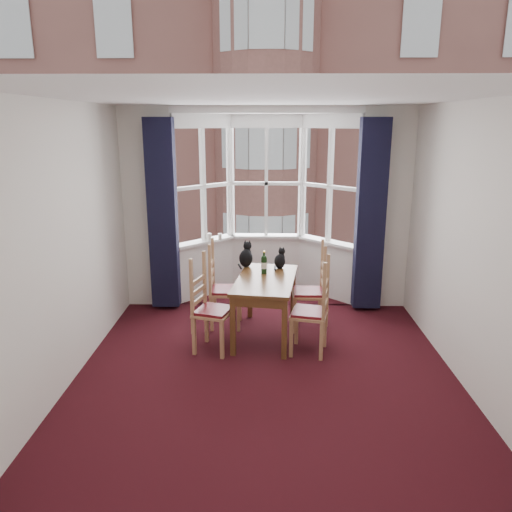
{
  "coord_description": "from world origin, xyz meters",
  "views": [
    {
      "loc": [
        -0.02,
        -4.65,
        2.59
      ],
      "look_at": [
        -0.12,
        1.05,
        1.05
      ],
      "focal_mm": 35.0,
      "sensor_mm": 36.0,
      "label": 1
    }
  ],
  "objects_px": {
    "dining_table": "(266,287)",
    "chair_left_near": "(206,311)",
    "chair_right_far": "(315,293)",
    "chair_left_far": "(219,291)",
    "cat_right": "(280,260)",
    "chair_right_near": "(317,314)",
    "candle_short": "(220,237)",
    "wine_bottle": "(264,264)",
    "cat_left": "(246,257)",
    "candle_tall": "(209,237)"
  },
  "relations": [
    {
      "from": "candle_short",
      "to": "chair_right_near",
      "type": "bearing_deg",
      "value": -57.2
    },
    {
      "from": "chair_left_far",
      "to": "cat_right",
      "type": "xyz_separation_m",
      "value": [
        0.79,
        0.13,
        0.38
      ]
    },
    {
      "from": "dining_table",
      "to": "chair_left_far",
      "type": "xyz_separation_m",
      "value": [
        -0.6,
        0.32,
        -0.17
      ]
    },
    {
      "from": "chair_left_near",
      "to": "cat_right",
      "type": "height_order",
      "value": "cat_right"
    },
    {
      "from": "chair_left_near",
      "to": "dining_table",
      "type": "bearing_deg",
      "value": 29.43
    },
    {
      "from": "dining_table",
      "to": "chair_right_far",
      "type": "relative_size",
      "value": 1.48
    },
    {
      "from": "chair_left_far",
      "to": "candle_tall",
      "type": "relative_size",
      "value": 8.38
    },
    {
      "from": "cat_left",
      "to": "wine_bottle",
      "type": "xyz_separation_m",
      "value": [
        0.24,
        -0.33,
        -0.0
      ]
    },
    {
      "from": "chair_left_near",
      "to": "candle_tall",
      "type": "height_order",
      "value": "candle_tall"
    },
    {
      "from": "chair_left_far",
      "to": "chair_right_near",
      "type": "relative_size",
      "value": 1.0
    },
    {
      "from": "cat_left",
      "to": "chair_left_far",
      "type": "bearing_deg",
      "value": -148.79
    },
    {
      "from": "chair_left_far",
      "to": "chair_left_near",
      "type": "bearing_deg",
      "value": -96.76
    },
    {
      "from": "dining_table",
      "to": "chair_right_near",
      "type": "bearing_deg",
      "value": -38.23
    },
    {
      "from": "dining_table",
      "to": "chair_left_far",
      "type": "relative_size",
      "value": 1.48
    },
    {
      "from": "dining_table",
      "to": "cat_right",
      "type": "distance_m",
      "value": 0.53
    },
    {
      "from": "wine_bottle",
      "to": "candle_short",
      "type": "distance_m",
      "value": 1.47
    },
    {
      "from": "chair_right_near",
      "to": "candle_short",
      "type": "bearing_deg",
      "value": 122.8
    },
    {
      "from": "chair_right_near",
      "to": "candle_tall",
      "type": "distance_m",
      "value": 2.45
    },
    {
      "from": "chair_right_near",
      "to": "candle_short",
      "type": "xyz_separation_m",
      "value": [
        -1.27,
        1.97,
        0.45
      ]
    },
    {
      "from": "cat_left",
      "to": "candle_tall",
      "type": "xyz_separation_m",
      "value": [
        -0.59,
        0.95,
        0.04
      ]
    },
    {
      "from": "cat_left",
      "to": "cat_right",
      "type": "height_order",
      "value": "cat_left"
    },
    {
      "from": "dining_table",
      "to": "chair_left_near",
      "type": "distance_m",
      "value": 0.81
    },
    {
      "from": "chair_left_near",
      "to": "chair_right_near",
      "type": "xyz_separation_m",
      "value": [
        1.27,
        -0.07,
        0.0
      ]
    },
    {
      "from": "dining_table",
      "to": "candle_tall",
      "type": "xyz_separation_m",
      "value": [
        -0.84,
        1.48,
        0.28
      ]
    },
    {
      "from": "chair_left_far",
      "to": "chair_right_far",
      "type": "xyz_separation_m",
      "value": [
        1.24,
        -0.06,
        0.0
      ]
    },
    {
      "from": "dining_table",
      "to": "chair_right_near",
      "type": "xyz_separation_m",
      "value": [
        0.59,
        -0.46,
        -0.17
      ]
    },
    {
      "from": "candle_tall",
      "to": "chair_left_near",
      "type": "bearing_deg",
      "value": -85.25
    },
    {
      "from": "chair_left_near",
      "to": "chair_right_near",
      "type": "bearing_deg",
      "value": -3.32
    },
    {
      "from": "chair_left_far",
      "to": "wine_bottle",
      "type": "bearing_deg",
      "value": -11.76
    },
    {
      "from": "cat_right",
      "to": "candle_short",
      "type": "bearing_deg",
      "value": 129.41
    },
    {
      "from": "wine_bottle",
      "to": "chair_left_near",
      "type": "bearing_deg",
      "value": -138.73
    },
    {
      "from": "chair_left_near",
      "to": "chair_right_far",
      "type": "height_order",
      "value": "same"
    },
    {
      "from": "candle_tall",
      "to": "candle_short",
      "type": "bearing_deg",
      "value": 10.85
    },
    {
      "from": "dining_table",
      "to": "chair_left_far",
      "type": "height_order",
      "value": "chair_left_far"
    },
    {
      "from": "chair_right_far",
      "to": "cat_left",
      "type": "height_order",
      "value": "cat_left"
    },
    {
      "from": "chair_left_far",
      "to": "candle_short",
      "type": "xyz_separation_m",
      "value": [
        -0.08,
        1.19,
        0.45
      ]
    },
    {
      "from": "chair_left_near",
      "to": "wine_bottle",
      "type": "xyz_separation_m",
      "value": [
        0.67,
        0.58,
        0.41
      ]
    },
    {
      "from": "chair_right_far",
      "to": "wine_bottle",
      "type": "relative_size",
      "value": 3.17
    },
    {
      "from": "chair_right_near",
      "to": "cat_left",
      "type": "xyz_separation_m",
      "value": [
        -0.84,
        0.99,
        0.41
      ]
    },
    {
      "from": "dining_table",
      "to": "chair_left_far",
      "type": "distance_m",
      "value": 0.7
    },
    {
      "from": "cat_left",
      "to": "chair_left_near",
      "type": "bearing_deg",
      "value": -115.18
    },
    {
      "from": "wine_bottle",
      "to": "candle_short",
      "type": "height_order",
      "value": "wine_bottle"
    },
    {
      "from": "candle_short",
      "to": "chair_right_far",
      "type": "bearing_deg",
      "value": -43.52
    },
    {
      "from": "dining_table",
      "to": "chair_left_near",
      "type": "height_order",
      "value": "chair_left_near"
    },
    {
      "from": "dining_table",
      "to": "wine_bottle",
      "type": "height_order",
      "value": "wine_bottle"
    },
    {
      "from": "chair_left_near",
      "to": "candle_tall",
      "type": "xyz_separation_m",
      "value": [
        -0.16,
        1.87,
        0.45
      ]
    },
    {
      "from": "chair_right_near",
      "to": "chair_right_far",
      "type": "bearing_deg",
      "value": 86.1
    },
    {
      "from": "cat_right",
      "to": "candle_short",
      "type": "height_order",
      "value": "cat_right"
    },
    {
      "from": "dining_table",
      "to": "cat_left",
      "type": "height_order",
      "value": "cat_left"
    },
    {
      "from": "chair_left_near",
      "to": "chair_left_far",
      "type": "xyz_separation_m",
      "value": [
        0.08,
        0.71,
        0.0
      ]
    }
  ]
}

